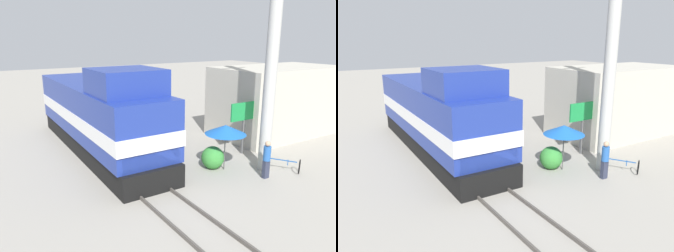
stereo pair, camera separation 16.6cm
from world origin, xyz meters
TOP-DOWN VIEW (x-y plane):
  - ground_plane at (0.00, 0.00)m, footprint 120.00×120.00m
  - rail_near at (-0.72, 0.00)m, footprint 0.08×32.13m
  - rail_far at (0.72, 0.00)m, footprint 0.08×32.13m
  - locomotive at (0.00, 4.71)m, footprint 3.22×13.49m
  - utility_pole at (6.00, -1.94)m, footprint 1.80×0.58m
  - vendor_umbrella at (4.25, -0.97)m, footprint 2.01×2.01m
  - billboard_sign at (6.71, 0.32)m, footprint 1.90×0.12m
  - shrub_cluster at (3.86, -0.55)m, footprint 1.14×1.14m
  - person_bystander at (5.24, -2.76)m, footprint 0.34×0.34m
  - bicycle at (6.58, -2.56)m, footprint 1.52×1.82m
  - building_block_distant at (11.70, 2.29)m, footprint 8.65×4.80m

SIDE VIEW (x-z plane):
  - ground_plane at x=0.00m, z-range 0.00..0.00m
  - rail_near at x=-0.72m, z-range 0.00..0.15m
  - rail_far at x=0.72m, z-range 0.00..0.15m
  - bicycle at x=6.58m, z-range 0.01..0.71m
  - shrub_cluster at x=3.86m, z-range 0.00..1.14m
  - person_bystander at x=5.24m, z-range 0.08..1.89m
  - vendor_umbrella at x=4.25m, z-range 0.92..3.21m
  - locomotive at x=0.00m, z-range -0.42..4.62m
  - billboard_sign at x=6.71m, z-range 0.74..3.69m
  - building_block_distant at x=11.70m, z-range 0.00..4.51m
  - utility_pole at x=6.00m, z-range 0.03..11.09m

